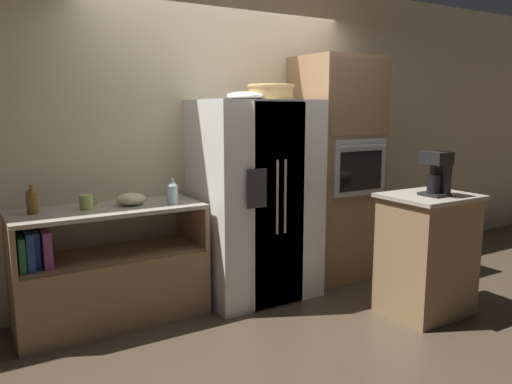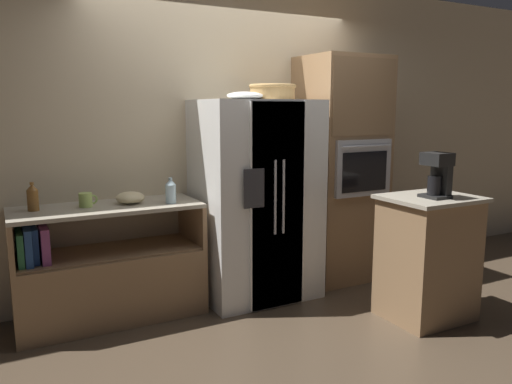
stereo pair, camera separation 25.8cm
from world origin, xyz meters
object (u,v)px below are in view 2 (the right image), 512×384
Objects in this scene: refrigerator at (256,200)px; coffee_maker at (438,173)px; bottle_short at (171,191)px; wicker_basket at (272,91)px; wall_oven at (341,169)px; fruit_bowl at (245,96)px; bottle_tall at (33,197)px; mixing_bowl at (130,198)px; mug at (86,200)px.

refrigerator reaches higher than coffee_maker.
coffee_maker is at bearing -32.13° from bottle_short.
wall_oven is at bearing 2.31° from wicker_basket.
bottle_short is (-0.65, 0.01, -0.74)m from fruit_bowl.
bottle_short is at bearing 179.34° from fruit_bowl.
wicker_basket is 2.08m from bottle_tall.
fruit_bowl reaches higher than coffee_maker.
mixing_bowl is at bearing 153.72° from bottle_short.
bottle_tall is 1.03× the size of bottle_short.
coffee_maker reaches higher than mug.
fruit_bowl is 0.88× the size of coffee_maker.
refrigerator is at bearing -171.26° from wicker_basket.
wall_oven is 10.04× the size of bottle_tall.
bottle_short is 0.63m from mug.
wicker_basket is at bearing 3.99° from bottle_short.
fruit_bowl reaches higher than bottle_short.
bottle_short is (0.98, -0.18, -0.00)m from bottle_tall.
refrigerator is 0.89m from fruit_bowl.
wicker_basket is 1.49m from mixing_bowl.
wall_oven is 2.34m from mug.
wicker_basket reaches higher than refrigerator.
fruit_bowl is 1.23m from mixing_bowl.
refrigerator is 1.50m from coffee_maker.
bottle_short is at bearing -26.28° from mixing_bowl.
bottle_short is (-1.72, -0.10, -0.06)m from wall_oven.
bottle_tall is 0.70m from mixing_bowl.
bottle_short is at bearing -177.06° from refrigerator.
refrigerator reaches higher than mug.
refrigerator is 1.40m from mug.
fruit_bowl is 0.98m from bottle_short.
coffee_maker is (0.94, -1.12, 0.30)m from refrigerator.
refrigerator is 0.81× the size of wall_oven.
bottle_short reaches higher than mug.
refrigerator is 4.20× the size of wicker_basket.
wall_oven is (0.94, 0.06, 0.20)m from refrigerator.
fruit_bowl reaches higher than mug.
fruit_bowl reaches higher than mixing_bowl.
wicker_basket reaches higher than mixing_bowl.
bottle_short is at bearing 147.87° from coffee_maker.
bottle_short is (-0.78, -0.04, 0.14)m from refrigerator.
fruit_bowl is at bearing -174.42° from wall_oven.
mixing_bowl is (-0.93, 0.15, -0.79)m from fruit_bowl.
mixing_bowl is at bearing -3.62° from bottle_tall.
mixing_bowl is at bearing 174.59° from refrigerator.
wicker_basket reaches higher than fruit_bowl.
mixing_bowl is at bearing -1.97° from mug.
fruit_bowl is 1.49m from mug.
mixing_bowl is (0.69, -0.04, -0.05)m from bottle_tall.
wicker_basket is at bearing 13.79° from fruit_bowl.
wicker_basket is 1.23m from bottle_short.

